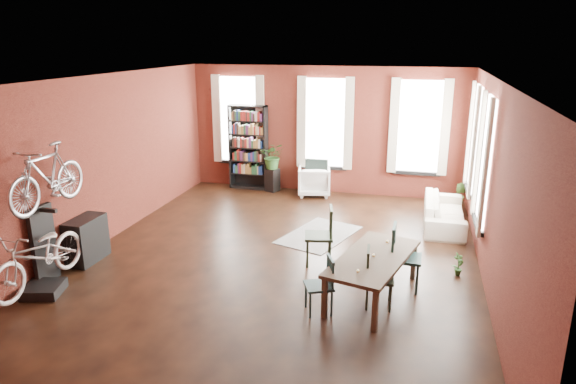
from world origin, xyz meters
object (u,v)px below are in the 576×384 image
(dining_chair_d, at_px, (406,258))
(console_table, at_px, (86,240))
(dining_chair_b, at_px, (319,236))
(bicycle_floor, at_px, (35,228))
(dining_table, at_px, (373,277))
(dining_chair_a, at_px, (319,286))
(bookshelf, at_px, (248,147))
(white_armchair, at_px, (314,179))
(plant_stand, at_px, (272,180))
(dining_chair_c, at_px, (379,278))
(cream_sofa, at_px, (445,207))
(bike_trainer, at_px, (44,289))

(dining_chair_d, bearing_deg, console_table, 94.30)
(dining_chair_b, xyz_separation_m, bicycle_floor, (-3.91, -2.21, 0.59))
(dining_table, xyz_separation_m, console_table, (-5.07, 0.08, 0.06))
(dining_chair_a, distance_m, bookshelf, 6.72)
(dining_chair_b, xyz_separation_m, dining_chair_d, (1.51, -0.57, -0.00))
(dining_table, bearing_deg, bookshelf, 140.38)
(dining_chair_d, xyz_separation_m, white_armchair, (-2.45, 4.64, -0.11))
(dining_chair_b, relative_size, plant_stand, 1.75)
(plant_stand, bearing_deg, console_table, -111.14)
(dining_chair_c, distance_m, bookshelf, 6.80)
(dining_table, distance_m, dining_chair_d, 0.66)
(cream_sofa, bearing_deg, dining_chair_d, 167.61)
(console_table, bearing_deg, dining_chair_a, -9.52)
(bike_trainer, bearing_deg, cream_sofa, 38.00)
(dining_table, relative_size, bookshelf, 0.90)
(dining_chair_d, bearing_deg, bookshelf, 41.95)
(white_armchair, relative_size, console_table, 1.02)
(dining_chair_d, height_order, bike_trainer, dining_chair_d)
(bookshelf, height_order, console_table, bookshelf)
(dining_chair_c, height_order, bookshelf, bookshelf)
(dining_chair_d, xyz_separation_m, cream_sofa, (0.69, 3.15, -0.11))
(dining_chair_a, height_order, dining_chair_c, dining_chair_c)
(plant_stand, bearing_deg, dining_table, -58.91)
(dining_chair_b, bearing_deg, dining_table, 34.27)
(bookshelf, distance_m, bike_trainer, 6.67)
(dining_chair_d, bearing_deg, white_armchair, 28.47)
(white_armchair, xyz_separation_m, bike_trainer, (-2.98, -6.28, -0.33))
(dining_chair_a, relative_size, dining_chair_b, 0.80)
(dining_chair_c, xyz_separation_m, bike_trainer, (-5.08, -0.96, -0.37))
(dining_chair_b, relative_size, dining_chair_d, 1.00)
(dining_chair_d, bearing_deg, dining_table, 133.18)
(bike_trainer, height_order, console_table, console_table)
(dining_table, relative_size, white_armchair, 2.42)
(dining_chair_c, relative_size, cream_sofa, 0.43)
(cream_sofa, bearing_deg, dining_chair_a, 156.17)
(dining_chair_c, relative_size, bike_trainer, 1.64)
(bookshelf, distance_m, plant_stand, 1.06)
(dining_chair_c, xyz_separation_m, white_armchair, (-2.10, 5.33, -0.04))
(bike_trainer, bearing_deg, white_armchair, 64.59)
(dining_chair_a, bearing_deg, bicycle_floor, -106.84)
(dining_chair_c, distance_m, console_table, 5.20)
(dining_table, bearing_deg, dining_chair_b, 150.88)
(cream_sofa, xyz_separation_m, plant_stand, (-4.27, 1.57, -0.11))
(dining_table, relative_size, plant_stand, 3.32)
(dining_chair_c, xyz_separation_m, dining_chair_d, (0.35, 0.68, 0.07))
(dining_chair_c, bearing_deg, bike_trainer, 95.66)
(white_armchair, bearing_deg, dining_chair_b, 91.05)
(dining_chair_c, xyz_separation_m, console_table, (-5.19, 0.33, -0.05))
(dining_chair_d, bearing_deg, bicycle_floor, 107.50)
(dining_chair_a, xyz_separation_m, plant_stand, (-2.40, 5.81, -0.12))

